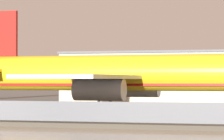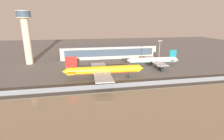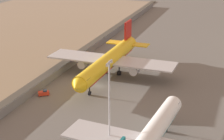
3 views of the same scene
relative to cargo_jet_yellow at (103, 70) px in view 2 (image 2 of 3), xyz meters
name	(u,v)px [view 2 (image 2 of 3)]	position (x,y,z in m)	size (l,w,h in m)	color
ground_plane	(117,78)	(9.19, -0.35, -5.85)	(500.00, 500.00, 0.00)	#66635E
shoreline_seawall	(126,90)	(9.19, -20.85, -5.60)	(320.00, 3.00, 0.50)	#474238
perimeter_fence	(123,85)	(9.19, -16.35, -4.54)	(280.00, 0.10, 2.61)	slate
cargo_jet_yellow	(103,70)	(0.00, 0.00, 0.00)	(51.97, 44.31, 15.31)	yellow
passenger_jet_white_teal	(153,60)	(44.87, 24.77, -0.82)	(43.18, 36.97, 13.15)	white
baggage_tug	(143,83)	(21.59, -13.32, -5.04)	(3.21, 3.52, 1.80)	red
ops_van	(161,69)	(44.90, 10.92, -4.57)	(2.42, 5.32, 2.48)	#1E2328
control_tower	(26,33)	(-56.59, 52.16, 20.46)	(12.01, 12.01, 46.11)	#C6B793
terminal_building	(108,51)	(15.02, 68.34, 0.07)	(93.73, 21.96, 11.82)	#BCB299
apron_light_mast_apron_west	(159,53)	(45.24, 16.26, 6.39)	(3.20, 0.40, 21.90)	#A8A8AD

